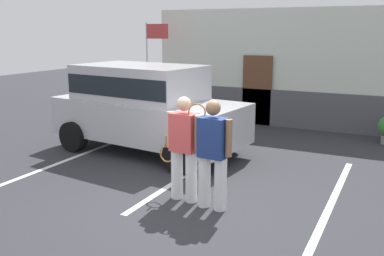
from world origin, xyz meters
name	(u,v)px	position (x,y,z in m)	size (l,w,h in m)	color
ground_plane	(178,206)	(0.00, 0.00, 0.00)	(40.00, 40.00, 0.00)	#2D2D33
parking_stripe_0	(77,156)	(-3.46, 1.50, 0.00)	(0.12, 4.40, 0.01)	silver
parking_stripe_1	(187,174)	(-0.61, 1.50, 0.00)	(0.12, 4.40, 0.01)	silver
parking_stripe_2	(334,198)	(2.25, 1.50, 0.00)	(0.12, 4.40, 0.01)	silver
house_frontage	(287,72)	(-0.01, 6.89, 1.63)	(8.42, 0.40, 3.48)	silver
parked_suv	(145,104)	(-2.29, 2.62, 1.15)	(4.79, 2.59, 2.05)	#B7B7BC
tennis_player_man	(184,148)	(-0.05, 0.31, 0.92)	(0.91, 0.32, 1.79)	white
tennis_player_woman	(212,153)	(0.52, 0.20, 0.93)	(0.79, 0.31, 1.78)	white
flag_pole	(152,53)	(-4.13, 5.97, 2.13)	(0.80, 0.06, 3.08)	silver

